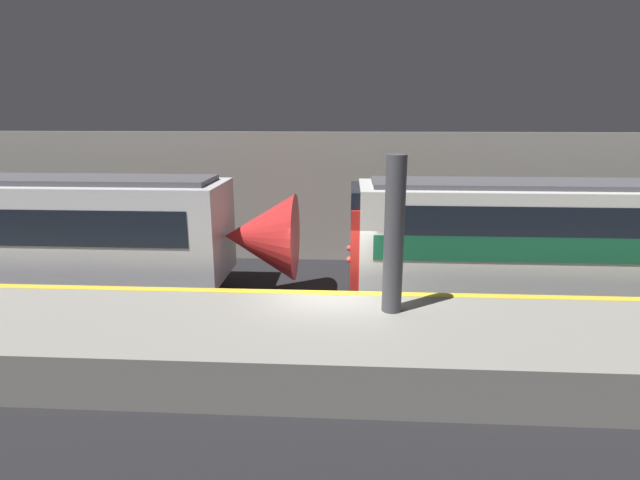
% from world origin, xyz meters
% --- Properties ---
extents(ground_plane, '(120.00, 120.00, 0.00)m').
position_xyz_m(ground_plane, '(0.00, 0.00, 0.00)').
color(ground_plane, black).
extents(platform, '(40.00, 3.96, 1.13)m').
position_xyz_m(platform, '(0.00, -1.98, 0.56)').
color(platform, gray).
rests_on(platform, ground).
extents(station_rear_barrier, '(50.00, 0.15, 4.96)m').
position_xyz_m(station_rear_barrier, '(0.00, 6.64, 2.48)').
color(station_rear_barrier, '#9E998E').
rests_on(station_rear_barrier, ground).
extents(support_pillar_near, '(0.46, 0.46, 3.66)m').
position_xyz_m(support_pillar_near, '(1.52, -1.23, 2.95)').
color(support_pillar_near, '#47474C').
rests_on(support_pillar_near, platform).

